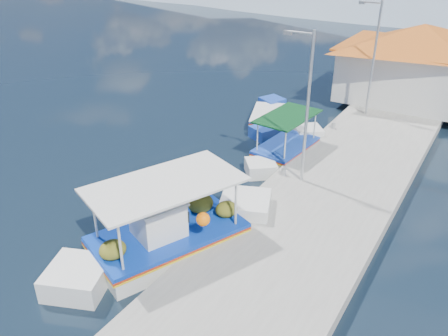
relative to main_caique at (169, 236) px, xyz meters
The scene contains 9 objects.
ground 4.70m from the main_caique, 121.32° to the left, with size 160.00×160.00×0.00m, color black.
quay 10.58m from the main_caique, 70.84° to the left, with size 5.00×44.00×0.50m, color gray.
bollards 9.34m from the main_caique, 81.55° to the left, with size 0.20×17.20×0.30m.
main_caique is the anchor object (origin of this frame).
caique_green_canopy 8.67m from the main_caique, 88.20° to the left, with size 2.19×6.16×2.31m.
caique_blue_hull 12.23m from the main_caique, 100.87° to the left, with size 2.99×5.41×1.03m.
harbor_building 19.49m from the main_caique, 78.78° to the left, with size 10.49×10.49×4.40m.
lamp_post_near 7.15m from the main_caique, 70.85° to the left, with size 1.21×0.14×6.00m.
lamp_post_far 15.49m from the main_caique, 82.10° to the left, with size 1.21×0.14×6.00m.
Camera 1 is at (10.64, -13.87, 9.64)m, focal length 37.31 mm.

